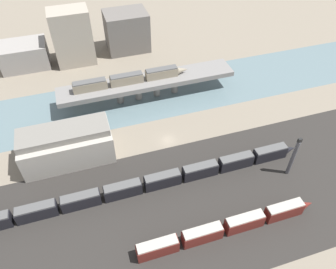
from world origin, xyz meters
TOP-DOWN VIEW (x-y plane):
  - ground_plane at (0.00, 0.00)m, footprint 400.00×400.00m
  - railbed_yard at (0.00, -24.00)m, footprint 280.00×42.00m
  - river_water at (0.00, 23.30)m, footprint 320.00×26.49m
  - bridge at (0.00, 23.30)m, footprint 61.09×9.38m
  - train_on_bridge at (-5.55, 23.30)m, footprint 39.45×2.81m
  - train_yard_near at (4.17, -33.80)m, footprint 45.48×2.67m
  - train_yard_mid at (-10.78, -15.77)m, footprint 88.78×2.75m
  - warehouse_building at (-29.25, 2.02)m, footprint 25.13×12.09m
  - signal_tower at (28.13, -22.24)m, footprint 1.05×1.05m
  - city_block_left at (-40.79, 57.36)m, footprint 17.81×12.57m
  - city_block_center at (-21.30, 54.40)m, footprint 14.75×9.88m
  - city_block_right at (0.70, 58.60)m, footprint 17.16×13.02m

SIDE VIEW (x-z plane):
  - ground_plane at x=0.00m, z-range 0.00..0.00m
  - river_water at x=0.00m, z-range 0.00..0.01m
  - railbed_yard at x=0.00m, z-range 0.00..0.01m
  - train_yard_mid at x=-10.78m, z-range -0.03..4.13m
  - train_yard_near at x=4.17m, z-range -0.04..4.15m
  - city_block_left at x=-40.79m, z-range 0.00..9.54m
  - warehouse_building at x=-29.25m, z-range -0.27..10.80m
  - bridge at x=0.00m, z-range 2.35..9.54m
  - signal_tower at x=28.13m, z-range -0.21..13.20m
  - city_block_right at x=0.70m, z-range 0.00..15.95m
  - train_on_bridge at x=-5.55m, z-range 7.14..10.54m
  - city_block_center at x=-21.30m, z-range 0.00..21.61m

